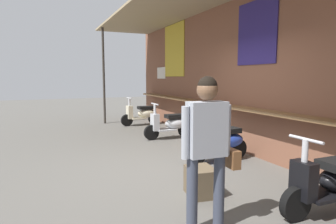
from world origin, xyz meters
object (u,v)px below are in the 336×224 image
at_px(scooter_black, 332,181).
at_px(shopper_with_handbag, 208,138).
at_px(scooter_cream, 143,114).
at_px(scooter_silver, 171,124).
at_px(scooter_blue, 221,142).
at_px(merchandise_crate, 201,181).

bearing_deg(scooter_black, shopper_with_handbag, -8.26).
xyz_separation_m(scooter_cream, scooter_black, (7.12, 0.00, 0.00)).
xyz_separation_m(scooter_cream, scooter_silver, (2.40, 0.00, 0.00)).
height_order(scooter_blue, scooter_black, same).
bearing_deg(merchandise_crate, scooter_silver, 161.61).
relative_size(scooter_cream, scooter_silver, 1.00).
xyz_separation_m(scooter_cream, scooter_blue, (4.76, -0.00, 0.00)).
bearing_deg(shopper_with_handbag, merchandise_crate, -22.31).
distance_m(scooter_cream, merchandise_crate, 6.16).
height_order(scooter_cream, scooter_blue, same).
bearing_deg(scooter_cream, merchandise_crate, 75.65).
distance_m(scooter_cream, scooter_silver, 2.40).
bearing_deg(merchandise_crate, shopper_with_handbag, -26.09).
relative_size(shopper_with_handbag, merchandise_crate, 3.75).
height_order(scooter_cream, shopper_with_handbag, shopper_with_handbag).
xyz_separation_m(scooter_silver, scooter_blue, (2.35, -0.00, 0.00)).
xyz_separation_m(scooter_silver, shopper_with_handbag, (4.45, -1.61, 0.62)).
bearing_deg(scooter_blue, scooter_silver, -93.18).
relative_size(scooter_blue, shopper_with_handbag, 0.85).
relative_size(scooter_blue, scooter_black, 1.00).
relative_size(scooter_cream, scooter_blue, 1.00).
bearing_deg(scooter_cream, shopper_with_handbag, 73.76).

